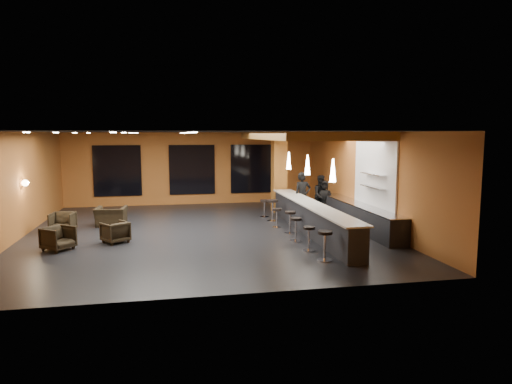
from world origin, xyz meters
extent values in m
cube|color=black|center=(0.00, 0.00, -0.05)|extent=(12.00, 13.00, 0.10)
cube|color=black|center=(0.00, 0.00, 3.55)|extent=(12.00, 13.00, 0.10)
cube|color=#A25A24|center=(0.00, 6.55, 1.75)|extent=(12.00, 0.10, 3.50)
cube|color=#A25A24|center=(0.00, -6.55, 1.75)|extent=(12.00, 0.10, 3.50)
cube|color=#A25A24|center=(-6.05, 0.00, 1.75)|extent=(0.10, 13.00, 3.50)
cube|color=#A25A24|center=(6.05, 0.00, 1.75)|extent=(0.10, 13.00, 3.50)
cube|color=#A87231|center=(4.00, 1.00, 3.36)|extent=(3.60, 8.00, 0.28)
cube|color=black|center=(-3.50, 6.44, 1.70)|extent=(2.20, 0.06, 2.40)
cube|color=black|center=(0.00, 6.44, 1.70)|extent=(2.20, 0.06, 2.40)
cube|color=black|center=(3.00, 6.44, 1.70)|extent=(2.20, 0.06, 2.40)
cube|color=white|center=(5.96, -1.00, 2.00)|extent=(0.06, 3.20, 2.40)
cube|color=black|center=(3.65, -1.00, 0.50)|extent=(0.60, 8.00, 1.00)
cube|color=beige|center=(3.65, -1.00, 1.02)|extent=(0.78, 8.10, 0.05)
cube|color=black|center=(5.65, -0.50, 0.43)|extent=(0.70, 6.00, 0.86)
cube|color=silver|center=(5.65, -0.50, 0.89)|extent=(0.72, 6.00, 0.03)
cube|color=silver|center=(5.82, -1.20, 1.60)|extent=(0.30, 1.50, 0.03)
cube|color=silver|center=(5.82, -1.20, 2.05)|extent=(0.30, 1.50, 0.03)
cube|color=#9D5F23|center=(3.65, 3.60, 1.75)|extent=(0.60, 0.60, 3.50)
sphere|color=#FFE5B2|center=(-5.88, 0.50, 1.80)|extent=(0.22, 0.22, 0.22)
cone|color=white|center=(3.65, -3.00, 2.35)|extent=(0.20, 0.20, 0.70)
cone|color=white|center=(3.65, -0.50, 2.35)|extent=(0.20, 0.20, 0.70)
cone|color=white|center=(3.65, 2.00, 2.35)|extent=(0.20, 0.20, 0.70)
imported|color=black|center=(4.15, 1.65, 0.95)|extent=(0.72, 0.49, 1.90)
imported|color=black|center=(5.16, 2.22, 0.86)|extent=(0.85, 0.67, 1.71)
imported|color=black|center=(5.25, 2.21, 0.75)|extent=(0.85, 0.71, 1.50)
imported|color=black|center=(-4.43, -1.74, 0.35)|extent=(1.08, 1.08, 0.71)
imported|color=black|center=(-2.87, -1.08, 0.34)|extent=(1.01, 1.01, 0.67)
imported|color=black|center=(-4.84, 0.83, 0.36)|extent=(0.85, 0.87, 0.71)
imported|color=black|center=(-3.31, 1.69, 0.35)|extent=(1.17, 1.05, 0.71)
cylinder|color=silver|center=(2.95, -4.37, 0.02)|extent=(0.42, 0.42, 0.03)
cylinder|color=silver|center=(2.95, -4.37, 0.39)|extent=(0.07, 0.07, 0.73)
cylinder|color=black|center=(2.95, -4.37, 0.78)|extent=(0.40, 0.40, 0.08)
cylinder|color=silver|center=(2.84, -3.27, 0.01)|extent=(0.37, 0.37, 0.03)
cylinder|color=silver|center=(2.84, -3.27, 0.34)|extent=(0.06, 0.06, 0.65)
cylinder|color=black|center=(2.84, -3.27, 0.69)|extent=(0.35, 0.35, 0.07)
cylinder|color=silver|center=(2.80, -2.04, 0.01)|extent=(0.39, 0.39, 0.03)
cylinder|color=silver|center=(2.80, -2.04, 0.36)|extent=(0.07, 0.07, 0.68)
cylinder|color=black|center=(2.80, -2.04, 0.73)|extent=(0.37, 0.37, 0.08)
cylinder|color=silver|center=(2.92, -0.93, 0.01)|extent=(0.40, 0.40, 0.03)
cylinder|color=silver|center=(2.92, -0.93, 0.37)|extent=(0.07, 0.07, 0.69)
cylinder|color=black|center=(2.92, -0.93, 0.74)|extent=(0.38, 0.38, 0.08)
cylinder|color=silver|center=(2.72, 0.17, 0.01)|extent=(0.36, 0.36, 0.03)
cylinder|color=silver|center=(2.72, 0.17, 0.33)|extent=(0.06, 0.06, 0.63)
cylinder|color=black|center=(2.72, 0.17, 0.68)|extent=(0.34, 0.34, 0.07)
cylinder|color=silver|center=(2.84, 1.38, 0.02)|extent=(0.43, 0.43, 0.03)
cylinder|color=silver|center=(2.84, 1.38, 0.40)|extent=(0.08, 0.08, 0.76)
cylinder|color=black|center=(2.84, 1.38, 0.81)|extent=(0.41, 0.41, 0.09)
cylinder|color=silver|center=(2.71, 2.32, 0.01)|extent=(0.37, 0.37, 0.03)
cylinder|color=silver|center=(2.71, 2.32, 0.34)|extent=(0.06, 0.06, 0.64)
cylinder|color=black|center=(2.71, 2.32, 0.69)|extent=(0.35, 0.35, 0.07)
camera|label=1|loc=(-1.23, -15.86, 3.44)|focal=32.00mm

